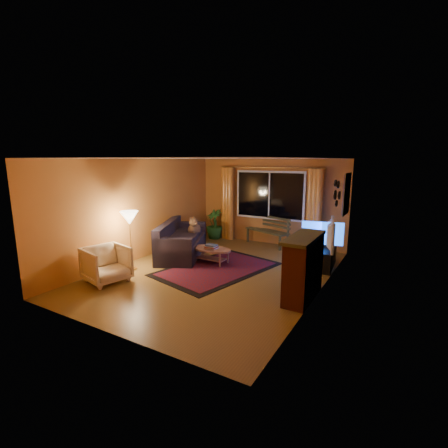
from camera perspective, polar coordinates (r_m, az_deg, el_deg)
The scene contains 22 objects.
floor at distance 7.34m, azimuth -1.19°, elevation -8.55°, with size 4.50×6.00×0.02m, color brown.
ceiling at distance 6.90m, azimuth -1.27°, elevation 11.54°, with size 4.50×6.00×0.02m, color white.
wall_back at distance 9.68m, azimuth 8.07°, elevation 3.88°, with size 4.50×0.02×2.50m, color #C27632.
wall_left at distance 8.39m, azimuth -14.55°, elevation 2.50°, with size 0.02×6.00×2.50m, color #C27632.
wall_right at distance 6.17m, azimuth 17.03°, elevation -0.70°, with size 0.02×6.00×2.50m, color #C27632.
window at distance 9.60m, azimuth 7.96°, elevation 5.02°, with size 2.00×0.02×1.30m, color black.
curtain_rod at distance 9.51m, azimuth 7.98°, elevation 9.79°, with size 0.03×0.03×3.20m, color #BF8C3F.
curtain_left at distance 10.16m, azimuth 0.69°, elevation 3.59°, with size 0.36×0.36×2.24m, color orange.
curtain_right at distance 9.16m, azimuth 15.59°, elevation 2.33°, with size 0.36×0.36×2.24m, color orange.
bench at distance 9.62m, azimuth 7.55°, elevation -2.45°, with size 1.41×0.41×0.42m, color #393921.
potted_plant at distance 10.30m, azimuth -1.74°, elevation -0.01°, with size 0.52×0.52×0.93m, color #235B1E.
sofa at distance 8.54m, azimuth -7.39°, elevation -2.63°, with size 0.93×2.18×0.88m, color black.
dog at distance 8.84m, azimuth -5.25°, elevation -0.46°, with size 0.34×0.46×0.50m, color #8A6241, non-canonical shape.
armchair at distance 7.10m, azimuth -19.98°, elevation -6.38°, with size 0.79×0.74×0.82m, color beige.
floor_lamp at distance 7.63m, azimuth -16.09°, elevation -2.90°, with size 0.22×0.22×1.34m, color #BF8C3F.
rug at distance 7.52m, azimuth -1.15°, elevation -7.88°, with size 1.75×2.77×0.02m, color #700803.
coffee_table at distance 7.90m, azimuth -2.26°, elevation -5.59°, with size 1.04×1.04×0.38m, color #9C6C5C.
tv_console at distance 7.95m, azimuth 17.38°, elevation -5.65°, with size 0.37×1.11×0.46m, color black.
television at distance 7.81m, azimuth 17.62°, elevation -1.65°, with size 1.17×0.15×0.67m, color black.
fireplace at distance 6.03m, azimuth 13.80°, elevation -7.72°, with size 0.40×1.20×1.10m, color maroon.
mirror_cluster at distance 7.36m, azimuth 19.23°, elevation 5.37°, with size 0.06×0.60×0.56m, color black, non-canonical shape.
painting at distance 8.50m, azimuth 20.73°, elevation 4.96°, with size 0.04×0.76×0.96m, color #D04630.
Camera 1 is at (3.58, -5.90, 2.48)m, focal length 26.00 mm.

